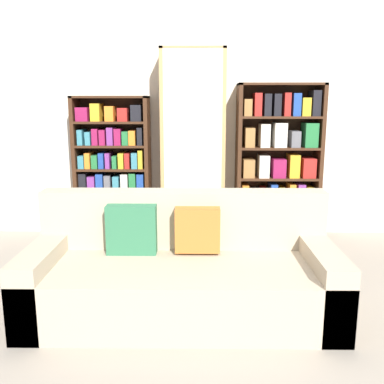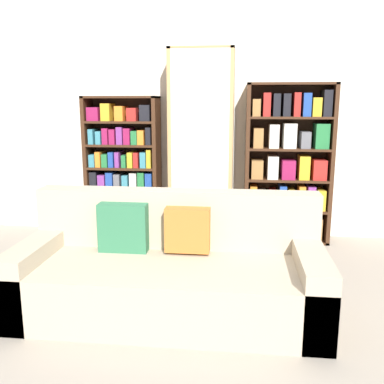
% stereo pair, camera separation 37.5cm
% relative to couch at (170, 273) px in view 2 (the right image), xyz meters
% --- Properties ---
extents(ground_plane, '(16.00, 16.00, 0.00)m').
position_rel_couch_xyz_m(ground_plane, '(0.19, -0.65, -0.28)').
color(ground_plane, gray).
extents(wall_back, '(6.02, 0.06, 2.70)m').
position_rel_couch_xyz_m(wall_back, '(0.19, 1.93, 1.07)').
color(wall_back, silver).
rests_on(wall_back, ground).
extents(couch, '(2.12, 0.88, 0.82)m').
position_rel_couch_xyz_m(couch, '(0.00, 0.00, 0.00)').
color(couch, tan).
rests_on(couch, ground).
extents(bookshelf_left, '(0.80, 0.32, 1.54)m').
position_rel_couch_xyz_m(bookshelf_left, '(-0.81, 1.73, 0.47)').
color(bookshelf_left, '#3D2314').
rests_on(bookshelf_left, ground).
extents(display_cabinet, '(0.67, 0.36, 2.01)m').
position_rel_couch_xyz_m(display_cabinet, '(0.06, 1.71, 0.72)').
color(display_cabinet, tan).
rests_on(display_cabinet, ground).
extents(bookshelf_right, '(0.90, 0.32, 1.66)m').
position_rel_couch_xyz_m(bookshelf_right, '(0.99, 1.73, 0.53)').
color(bookshelf_right, '#3D2314').
rests_on(bookshelf_right, ground).
extents(wine_bottle, '(0.08, 0.08, 0.33)m').
position_rel_couch_xyz_m(wine_bottle, '(0.45, 0.73, -0.14)').
color(wine_bottle, '#192333').
rests_on(wine_bottle, ground).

